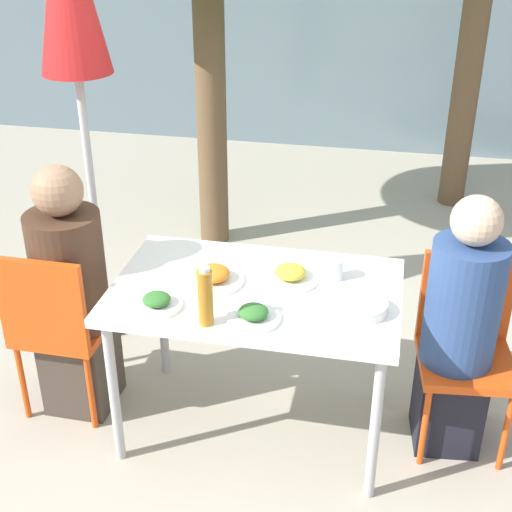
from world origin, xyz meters
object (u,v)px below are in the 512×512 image
(salad_bowl, at_px, (363,307))
(chair_right, at_px, (465,337))
(person_left, at_px, (72,299))
(closed_umbrella, at_px, (70,7))
(bottle, at_px, (205,297))
(drinking_cup, at_px, (334,269))
(chair_left, at_px, (57,321))
(person_right, at_px, (459,333))

(salad_bowl, bearing_deg, chair_right, 32.16)
(person_left, distance_m, closed_umbrella, 1.36)
(bottle, bearing_deg, salad_bowl, 19.27)
(chair_right, relative_size, closed_umbrella, 0.38)
(chair_right, height_order, salad_bowl, chair_right)
(closed_umbrella, relative_size, drinking_cup, 25.21)
(chair_left, distance_m, salad_bowl, 1.39)
(person_right, bearing_deg, bottle, 15.94)
(chair_left, distance_m, person_left, 0.12)
(closed_umbrella, distance_m, salad_bowl, 1.95)
(bottle, xyz_separation_m, drinking_cup, (0.45, 0.45, -0.07))
(person_right, height_order, bottle, person_right)
(chair_left, relative_size, chair_right, 1.00)
(chair_left, distance_m, chair_right, 1.82)
(chair_left, relative_size, salad_bowl, 4.44)
(salad_bowl, bearing_deg, person_left, 175.08)
(person_right, bearing_deg, chair_left, -0.83)
(drinking_cup, relative_size, salad_bowl, 0.47)
(chair_right, bearing_deg, closed_umbrella, -21.23)
(bottle, bearing_deg, drinking_cup, 45.51)
(person_right, distance_m, salad_bowl, 0.49)
(chair_right, relative_size, salad_bowl, 4.44)
(person_left, distance_m, chair_right, 1.77)
(person_right, relative_size, salad_bowl, 6.16)
(person_right, height_order, salad_bowl, person_right)
(chair_right, bearing_deg, drinking_cup, -2.95)
(person_right, xyz_separation_m, closed_umbrella, (-1.89, 0.61, 1.17))
(chair_left, xyz_separation_m, chair_right, (1.81, 0.25, 0.00))
(chair_right, relative_size, bottle, 3.49)
(chair_left, xyz_separation_m, drinking_cup, (1.22, 0.21, 0.29))
(closed_umbrella, bearing_deg, person_right, -17.86)
(chair_left, xyz_separation_m, salad_bowl, (1.36, -0.03, 0.27))
(closed_umbrella, bearing_deg, bottle, -48.25)
(person_right, xyz_separation_m, salad_bowl, (-0.40, -0.19, 0.20))
(chair_right, relative_size, person_right, 0.72)
(bottle, height_order, salad_bowl, bottle)
(chair_left, height_order, bottle, bottle)
(person_left, distance_m, person_right, 1.72)
(chair_right, bearing_deg, salad_bowl, 26.12)
(closed_umbrella, relative_size, salad_bowl, 11.81)
(bottle, bearing_deg, chair_left, 162.90)
(drinking_cup, distance_m, salad_bowl, 0.29)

